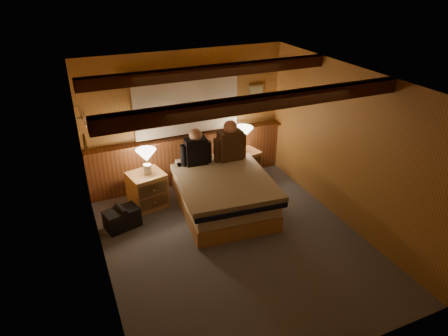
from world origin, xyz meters
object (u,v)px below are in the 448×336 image
nightstand_right (244,165)px  duffel_bag (122,218)px  bed (223,193)px  nightstand_left (148,190)px  lamp_right (243,135)px  person_left (196,150)px  person_right (230,143)px  lamp_left (146,157)px

nightstand_right → duffel_bag: nightstand_right is taller
bed → nightstand_left: bed is taller
lamp_right → duffel_bag: lamp_right is taller
duffel_bag → nightstand_right: bearing=0.8°
nightstand_left → person_left: person_left is taller
person_right → bed: bearing=-123.7°
nightstand_right → duffel_bag: size_ratio=1.04×
nightstand_right → duffel_bag: 2.49m
lamp_left → person_right: size_ratio=0.58×
lamp_right → person_left: person_left is taller
nightstand_left → person_right: bearing=-14.7°
nightstand_left → nightstand_right: (1.88, 0.23, -0.02)m
nightstand_left → lamp_right: size_ratio=1.32×
duffel_bag → lamp_right: bearing=0.7°
bed → lamp_right: lamp_right is taller
lamp_right → lamp_left: bearing=-173.2°
person_right → duffel_bag: person_right is taller
person_left → duffel_bag: (-1.38, -0.44, -0.72)m
lamp_left → lamp_right: lamp_right is taller
nightstand_right → lamp_right: (-0.05, -0.02, 0.62)m
person_right → duffel_bag: 2.15m
lamp_left → duffel_bag: size_ratio=0.74×
nightstand_left → nightstand_right: nightstand_left is taller
lamp_left → duffel_bag: (-0.55, -0.44, -0.74)m
lamp_right → person_right: 0.46m
nightstand_right → lamp_right: 0.62m
bed → duffel_bag: bearing=179.3°
person_left → person_right: size_ratio=0.90×
lamp_right → duffel_bag: size_ratio=0.84×
lamp_left → duffel_bag: lamp_left is taller
nightstand_right → person_right: (-0.42, -0.30, 0.63)m
lamp_left → duffel_bag: bearing=-141.2°
lamp_left → nightstand_left: bearing=170.7°
bed → nightstand_left: bearing=155.9°
nightstand_right → person_right: bearing=-156.5°
nightstand_right → duffel_bag: (-2.40, -0.68, -0.12)m
nightstand_right → person_right: 0.81m
nightstand_left → person_right: 1.59m
person_right → nightstand_left: bearing=177.3°
bed → nightstand_right: bearing=52.7°
nightstand_left → lamp_right: lamp_right is taller
nightstand_right → lamp_left: size_ratio=1.40×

